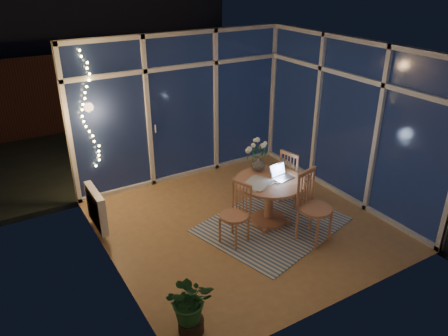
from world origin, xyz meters
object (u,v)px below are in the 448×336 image
at_px(chair_left, 234,214).
at_px(flower_vase, 258,164).
at_px(laptop, 283,172).
at_px(potted_plant, 190,304).
at_px(chair_front, 316,207).
at_px(dining_table, 269,202).
at_px(chair_right, 295,176).

distance_m(chair_left, flower_vase, 1.02).
relative_size(chair_left, laptop, 2.99).
bearing_deg(potted_plant, chair_front, 15.89).
bearing_deg(flower_vase, chair_front, -78.00).
xyz_separation_m(dining_table, potted_plant, (-2.01, -1.35, 0.03)).
distance_m(chair_front, flower_vase, 1.14).
height_order(dining_table, laptop, laptop).
height_order(flower_vase, potted_plant, flower_vase).
bearing_deg(flower_vase, chair_right, -8.87).
height_order(chair_right, flower_vase, chair_right).
xyz_separation_m(chair_left, flower_vase, (0.77, 0.56, 0.36)).
bearing_deg(chair_right, chair_left, 94.76).
distance_m(dining_table, chair_right, 0.76).
height_order(dining_table, chair_front, chair_front).
bearing_deg(dining_table, chair_left, -166.24).
bearing_deg(flower_vase, dining_table, -96.41).
relative_size(chair_right, flower_vase, 4.60).
relative_size(laptop, potted_plant, 0.40).
height_order(chair_front, laptop, chair_front).
height_order(dining_table, chair_left, chair_left).
bearing_deg(chair_front, flower_vase, 87.95).
relative_size(flower_vase, potted_plant, 0.28).
xyz_separation_m(flower_vase, potted_plant, (-2.05, -1.73, -0.43)).
distance_m(chair_front, laptop, 0.73).
xyz_separation_m(chair_left, chair_front, (1.00, -0.52, 0.07)).
bearing_deg(dining_table, laptop, -11.28).
bearing_deg(chair_right, dining_table, 98.55).
bearing_deg(chair_front, chair_left, 138.30).
bearing_deg(chair_right, laptop, 109.48).
relative_size(chair_right, laptop, 3.19).
distance_m(chair_left, laptop, 1.01).
relative_size(chair_left, potted_plant, 1.19).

